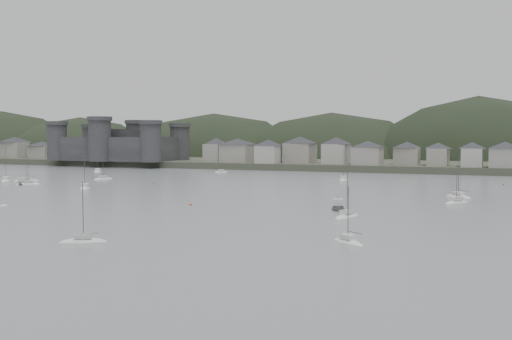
% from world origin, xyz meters
% --- Properties ---
extents(ground, '(900.00, 900.00, 0.00)m').
position_xyz_m(ground, '(0.00, 0.00, 0.00)').
color(ground, slate).
rests_on(ground, ground).
extents(far_shore_land, '(900.00, 250.00, 3.00)m').
position_xyz_m(far_shore_land, '(0.00, 295.00, 1.50)').
color(far_shore_land, '#383D2D').
rests_on(far_shore_land, ground).
extents(forested_ridge, '(851.55, 103.94, 102.57)m').
position_xyz_m(forested_ridge, '(4.83, 269.40, -11.28)').
color(forested_ridge, black).
rests_on(forested_ridge, ground).
extents(castle, '(66.00, 43.00, 20.00)m').
position_xyz_m(castle, '(-120.00, 179.80, 10.96)').
color(castle, '#2F2F31').
rests_on(castle, far_shore_land).
extents(waterfront_town, '(451.48, 28.46, 12.92)m').
position_xyz_m(waterfront_town, '(50.59, 183.34, 8.66)').
color(waterfront_town, gray).
rests_on(waterfront_town, far_shore_land).
extents(sailboat_lead, '(3.57, 9.16, 12.25)m').
position_xyz_m(sailboat_lead, '(12.83, 124.41, 0.17)').
color(sailboat_lead, silver).
rests_on(sailboat_lead, ground).
extents(moored_fleet, '(236.93, 167.02, 13.03)m').
position_xyz_m(moored_fleet, '(-5.03, 65.04, 0.17)').
color(moored_fleet, silver).
rests_on(moored_fleet, ground).
extents(motor_launch_near, '(4.70, 8.19, 3.85)m').
position_xyz_m(motor_launch_near, '(32.35, 42.53, 0.29)').
color(motor_launch_near, black).
rests_on(motor_launch_near, ground).
extents(motor_launch_far, '(6.76, 6.94, 3.72)m').
position_xyz_m(motor_launch_far, '(-78.56, 67.61, 0.30)').
color(motor_launch_far, black).
rests_on(motor_launch_far, ground).
extents(mooring_buoys, '(173.80, 127.85, 0.70)m').
position_xyz_m(mooring_buoys, '(-0.85, 51.30, 0.15)').
color(mooring_buoys, '#B45B3C').
rests_on(mooring_buoys, ground).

